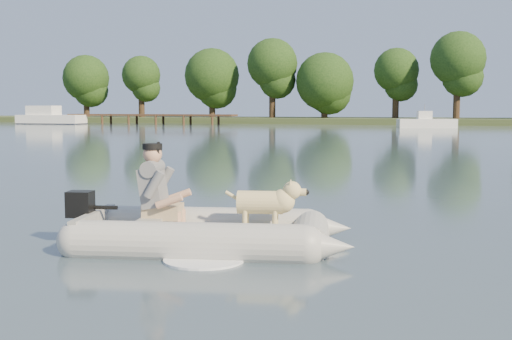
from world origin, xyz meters
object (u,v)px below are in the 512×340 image
(dock, at_px, (151,119))
(motorboat, at_px, (427,117))
(man, at_px, (155,184))
(dinghy, at_px, (208,200))
(cabin_cruiser, at_px, (51,115))
(dog, at_px, (260,206))

(dock, xyz_separation_m, motorboat, (27.19, -3.53, 0.43))
(dock, bearing_deg, man, -64.03)
(dinghy, height_order, cabin_cruiser, cabin_cruiser)
(dog, relative_size, motorboat, 0.19)
(dock, xyz_separation_m, man, (25.37, -52.09, 0.25))
(dinghy, distance_m, dog, 0.65)
(dinghy, height_order, man, man)
(dinghy, distance_m, motorboat, 48.50)
(dock, bearing_deg, motorboat, -7.39)
(dinghy, bearing_deg, man, 175.76)
(motorboat, bearing_deg, dinghy, -105.18)
(cabin_cruiser, bearing_deg, dog, -54.83)
(dock, distance_m, motorboat, 27.42)
(dog, height_order, cabin_cruiser, cabin_cruiser)
(cabin_cruiser, bearing_deg, motorboat, -3.62)
(cabin_cruiser, bearing_deg, dinghy, -55.38)
(dock, relative_size, motorboat, 3.65)
(cabin_cruiser, height_order, motorboat, cabin_cruiser)
(dinghy, xyz_separation_m, dog, (0.62, 0.17, -0.07))
(man, distance_m, dog, 1.36)
(dog, bearing_deg, dock, 106.90)
(dinghy, height_order, dog, dinghy)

